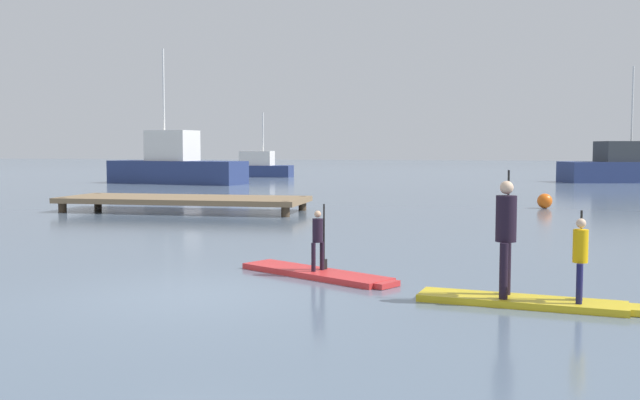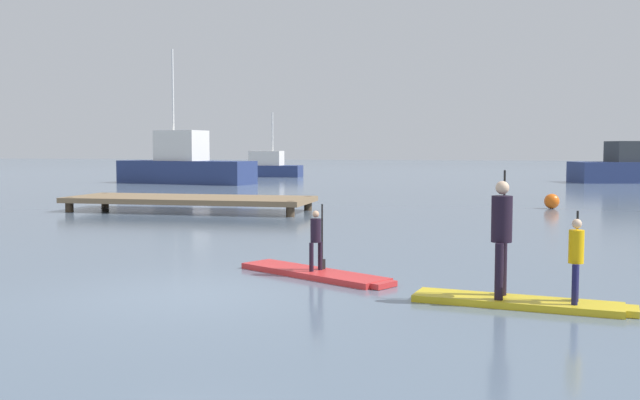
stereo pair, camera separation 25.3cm
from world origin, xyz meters
name	(u,v)px [view 2 (the right image)]	position (x,y,z in m)	size (l,w,h in m)	color
ground_plane	(193,295)	(0.00, 0.00, 0.00)	(240.00, 240.00, 0.00)	slate
paddleboard_near	(316,273)	(1.46, 1.98, 0.05)	(3.03, 2.15, 0.10)	red
paddler_child_solo	(316,237)	(1.47, 1.99, 0.69)	(0.26, 0.34, 1.15)	black
paddleboard_far	(521,302)	(4.83, 0.32, 0.05)	(3.10, 1.14, 0.10)	gold
paddler_adult	(502,231)	(4.54, 0.37, 1.06)	(0.34, 0.52, 1.81)	black
paddler_child_front	(576,256)	(5.54, 0.21, 0.76)	(0.24, 0.40, 1.26)	#19194C
fishing_boat_green_midground	(261,167)	(-12.24, 42.99, 0.72)	(6.52, 2.12, 4.90)	navy
motor_boat_small_navy	(185,165)	(-13.86, 32.06, 1.14)	(9.25, 4.22, 8.36)	navy
floating_dock	(190,200)	(-5.75, 13.60, 0.41)	(8.55, 3.05, 0.51)	#846B4C
mooring_buoy_far	(552,201)	(6.79, 17.45, 0.27)	(0.55, 0.55, 0.55)	orange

